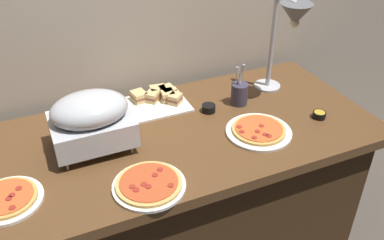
# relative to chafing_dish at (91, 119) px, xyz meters

# --- Properties ---
(back_wall) EXTENTS (4.40, 0.04, 2.40)m
(back_wall) POSITION_rel_chafing_dish_xyz_m (0.34, 0.46, 0.29)
(back_wall) COLOR #B7A893
(back_wall) RESTS_ON ground_plane
(buffet_table) EXTENTS (1.90, 0.84, 0.76)m
(buffet_table) POSITION_rel_chafing_dish_xyz_m (0.34, -0.04, -0.52)
(buffet_table) COLOR brown
(buffet_table) RESTS_ON ground_plane
(chafing_dish) EXTENTS (0.34, 0.25, 0.26)m
(chafing_dish) POSITION_rel_chafing_dish_xyz_m (0.00, 0.00, 0.00)
(chafing_dish) COLOR #B7BABF
(chafing_dish) RESTS_ON buffet_table
(heat_lamp) EXTENTS (0.15, 0.30, 0.51)m
(heat_lamp) POSITION_rel_chafing_dish_xyz_m (0.97, 0.04, 0.25)
(heat_lamp) COLOR #B7BABF
(heat_lamp) RESTS_ON buffet_table
(pizza_plate_front) EXTENTS (0.26, 0.26, 0.03)m
(pizza_plate_front) POSITION_rel_chafing_dish_xyz_m (-0.37, -0.20, -0.13)
(pizza_plate_front) COLOR white
(pizza_plate_front) RESTS_ON buffet_table
(pizza_plate_center) EXTENTS (0.30, 0.30, 0.03)m
(pizza_plate_center) POSITION_rel_chafing_dish_xyz_m (0.70, -0.19, -0.13)
(pizza_plate_center) COLOR white
(pizza_plate_center) RESTS_ON buffet_table
(pizza_plate_raised_stand) EXTENTS (0.28, 0.28, 0.03)m
(pizza_plate_raised_stand) POSITION_rel_chafing_dish_xyz_m (0.13, -0.33, -0.13)
(pizza_plate_raised_stand) COLOR white
(pizza_plate_raised_stand) RESTS_ON buffet_table
(sandwich_platter) EXTENTS (0.33, 0.26, 0.06)m
(sandwich_platter) POSITION_rel_chafing_dish_xyz_m (0.37, 0.25, -0.12)
(sandwich_platter) COLOR white
(sandwich_platter) RESTS_ON buffet_table
(sauce_cup_near) EXTENTS (0.06, 0.06, 0.03)m
(sauce_cup_near) POSITION_rel_chafing_dish_xyz_m (1.03, -0.20, -0.13)
(sauce_cup_near) COLOR black
(sauce_cup_near) RESTS_ON buffet_table
(sauce_cup_far) EXTENTS (0.07, 0.07, 0.04)m
(sauce_cup_far) POSITION_rel_chafing_dish_xyz_m (0.57, 0.07, -0.13)
(sauce_cup_far) COLOR black
(sauce_cup_far) RESTS_ON buffet_table
(utensil_holder) EXTENTS (0.08, 0.08, 0.22)m
(utensil_holder) POSITION_rel_chafing_dish_xyz_m (0.75, 0.07, -0.09)
(utensil_holder) COLOR #383347
(utensil_holder) RESTS_ON buffet_table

